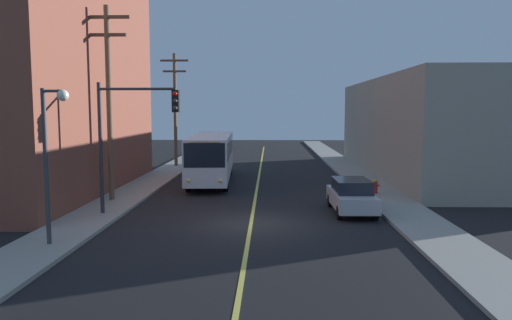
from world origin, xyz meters
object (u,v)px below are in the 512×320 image
(street_lamp_left, at_px, (51,143))
(fire_hydrant, at_px, (375,186))
(utility_pole_near, at_px, (109,94))
(city_bus, at_px, (212,155))
(parked_car_silver, at_px, (351,195))
(utility_pole_mid, at_px, (175,104))
(traffic_signal_left_corner, at_px, (133,123))

(street_lamp_left, height_order, fire_hydrant, street_lamp_left)
(utility_pole_near, height_order, street_lamp_left, utility_pole_near)
(city_bus, bearing_deg, parked_car_silver, -52.33)
(parked_car_silver, bearing_deg, fire_hydrant, 65.42)
(parked_car_silver, bearing_deg, utility_pole_mid, 122.94)
(utility_pole_mid, xyz_separation_m, fire_hydrant, (14.14, -13.84, -4.83))
(city_bus, relative_size, utility_pole_near, 1.21)
(traffic_signal_left_corner, bearing_deg, fire_hydrant, 25.00)
(parked_car_silver, xyz_separation_m, street_lamp_left, (-11.54, -6.32, 2.90))
(traffic_signal_left_corner, bearing_deg, parked_car_silver, 5.90)
(city_bus, relative_size, fire_hydrant, 14.58)
(parked_car_silver, relative_size, utility_pole_near, 0.44)
(city_bus, height_order, parked_car_silver, city_bus)
(street_lamp_left, bearing_deg, city_bus, 77.64)
(city_bus, height_order, utility_pole_near, utility_pole_near)
(utility_pole_near, xyz_separation_m, utility_pole_mid, (0.34, 16.14, -0.30))
(city_bus, height_order, traffic_signal_left_corner, traffic_signal_left_corner)
(utility_pole_near, relative_size, street_lamp_left, 1.84)
(street_lamp_left, bearing_deg, traffic_signal_left_corner, 74.97)
(utility_pole_near, xyz_separation_m, street_lamp_left, (0.80, -8.70, -1.97))
(street_lamp_left, bearing_deg, utility_pole_near, 95.26)
(traffic_signal_left_corner, bearing_deg, utility_pole_near, 122.92)
(utility_pole_mid, height_order, traffic_signal_left_corner, utility_pole_mid)
(parked_car_silver, distance_m, street_lamp_left, 13.47)
(city_bus, distance_m, street_lamp_left, 17.06)
(parked_car_silver, bearing_deg, traffic_signal_left_corner, -174.10)
(fire_hydrant, bearing_deg, street_lamp_left, -141.21)
(traffic_signal_left_corner, bearing_deg, city_bus, 78.91)
(traffic_signal_left_corner, height_order, fire_hydrant, traffic_signal_left_corner)
(parked_car_silver, bearing_deg, utility_pole_near, 169.09)
(utility_pole_mid, relative_size, fire_hydrant, 11.35)
(city_bus, bearing_deg, street_lamp_left, -102.36)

